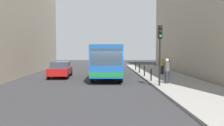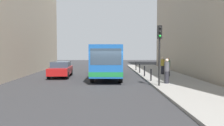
# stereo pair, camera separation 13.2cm
# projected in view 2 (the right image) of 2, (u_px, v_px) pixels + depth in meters

# --- Properties ---
(ground_plane) EXTENTS (80.00, 80.00, 0.00)m
(ground_plane) POSITION_uv_depth(u_px,v_px,m) (107.00, 84.00, 17.83)
(ground_plane) COLOR #2D2D30
(sidewalk) EXTENTS (4.40, 40.00, 0.15)m
(sidewalk) POSITION_uv_depth(u_px,v_px,m) (178.00, 83.00, 17.95)
(sidewalk) COLOR gray
(sidewalk) RESTS_ON ground
(bus) EXTENTS (2.83, 11.09, 3.00)m
(bus) POSITION_uv_depth(u_px,v_px,m) (108.00, 59.00, 22.54)
(bus) COLOR #19519E
(bus) RESTS_ON ground
(car_beside_bus) EXTENTS (2.00, 4.47, 1.48)m
(car_beside_bus) POSITION_uv_depth(u_px,v_px,m) (61.00, 69.00, 22.14)
(car_beside_bus) COLOR maroon
(car_beside_bus) RESTS_ON ground
(car_behind_bus) EXTENTS (1.97, 4.45, 1.48)m
(car_behind_bus) POSITION_uv_depth(u_px,v_px,m) (110.00, 62.00, 34.42)
(car_behind_bus) COLOR navy
(car_behind_bus) RESTS_ON ground
(traffic_light) EXTENTS (0.28, 0.33, 4.10)m
(traffic_light) POSITION_uv_depth(u_px,v_px,m) (160.00, 44.00, 15.89)
(traffic_light) COLOR black
(traffic_light) RESTS_ON sidewalk
(bollard_near) EXTENTS (0.11, 0.11, 0.95)m
(bollard_near) POSITION_uv_depth(u_px,v_px,m) (151.00, 75.00, 18.47)
(bollard_near) COLOR black
(bollard_near) RESTS_ON sidewalk
(bollard_mid) EXTENTS (0.11, 0.11, 0.95)m
(bollard_mid) POSITION_uv_depth(u_px,v_px,m) (145.00, 71.00, 21.65)
(bollard_mid) COLOR black
(bollard_mid) RESTS_ON sidewalk
(bollard_far) EXTENTS (0.11, 0.11, 0.95)m
(bollard_far) POSITION_uv_depth(u_px,v_px,m) (140.00, 68.00, 24.83)
(bollard_far) COLOR black
(bollard_far) RESTS_ON sidewalk
(bollard_farthest) EXTENTS (0.11, 0.11, 0.95)m
(bollard_farthest) POSITION_uv_depth(u_px,v_px,m) (136.00, 66.00, 28.00)
(bollard_farthest) COLOR black
(bollard_farthest) RESTS_ON sidewalk
(pedestrian_near_signal) EXTENTS (0.38, 0.38, 1.81)m
(pedestrian_near_signal) POSITION_uv_depth(u_px,v_px,m) (167.00, 71.00, 17.09)
(pedestrian_near_signal) COLOR #26262D
(pedestrian_near_signal) RESTS_ON sidewalk
(pedestrian_mid_sidewalk) EXTENTS (0.38, 0.38, 1.69)m
(pedestrian_mid_sidewalk) POSITION_uv_depth(u_px,v_px,m) (168.00, 67.00, 21.66)
(pedestrian_mid_sidewalk) COLOR #26262D
(pedestrian_mid_sidewalk) RESTS_ON sidewalk
(pedestrian_far_sidewalk) EXTENTS (0.38, 0.38, 1.72)m
(pedestrian_far_sidewalk) POSITION_uv_depth(u_px,v_px,m) (163.00, 66.00, 23.45)
(pedestrian_far_sidewalk) COLOR #26262D
(pedestrian_far_sidewalk) RESTS_ON sidewalk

